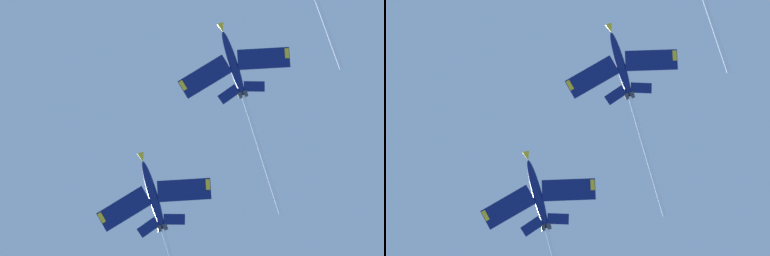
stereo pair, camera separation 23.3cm
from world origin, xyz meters
TOP-DOWN VIEW (x-y plane):
  - jet_second at (-16.77, 29.78)m, footprint 21.87×30.07m
  - jet_third at (-25.79, 54.00)m, footprint 21.06×28.37m

SIDE VIEW (x-z plane):
  - jet_third at x=-25.79m, z-range 148.14..157.46m
  - jet_second at x=-16.77m, z-range 153.14..162.90m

